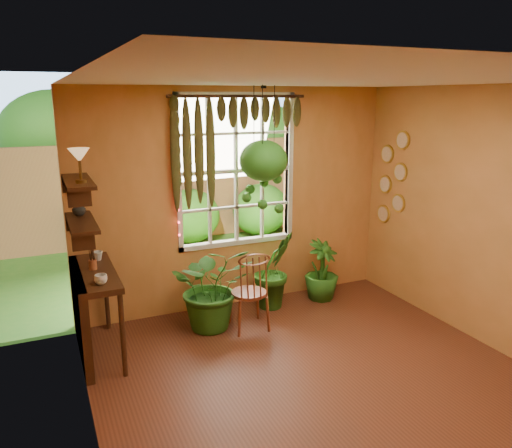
{
  "coord_description": "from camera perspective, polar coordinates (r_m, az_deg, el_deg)",
  "views": [
    {
      "loc": [
        -2.23,
        -3.33,
        2.58
      ],
      "look_at": [
        -0.24,
        1.15,
        1.32
      ],
      "focal_mm": 35.0,
      "sensor_mm": 36.0,
      "label": 1
    }
  ],
  "objects": [
    {
      "name": "ceiling",
      "position": [
        4.01,
        10.2,
        15.91
      ],
      "size": [
        4.5,
        4.5,
        0.0
      ],
      "primitive_type": "plane",
      "rotation": [
        3.14,
        0.0,
        0.0
      ],
      "color": "white",
      "rests_on": "wall_back"
    },
    {
      "name": "string_lights",
      "position": [
        5.77,
        -9.04,
        5.95
      ],
      "size": [
        0.03,
        0.03,
        1.54
      ],
      "primitive_type": null,
      "color": "#FF2633",
      "rests_on": "window"
    },
    {
      "name": "valance_vine",
      "position": [
        5.9,
        -2.7,
        11.44
      ],
      "size": [
        1.7,
        0.12,
        1.1
      ],
      "color": "#331C0E",
      "rests_on": "window"
    },
    {
      "name": "shelf_upper",
      "position": [
        5.0,
        -19.69,
        4.59
      ],
      "size": [
        0.25,
        0.9,
        0.04
      ],
      "primitive_type": "cube",
      "color": "#331C0E",
      "rests_on": "wall_left"
    },
    {
      "name": "backyard",
      "position": [
        10.58,
        -10.38,
        7.11
      ],
      "size": [
        14.0,
        10.0,
        12.0
      ],
      "color": "#255E1A",
      "rests_on": "ground"
    },
    {
      "name": "cup_b",
      "position": [
        5.52,
        -17.64,
        -3.49
      ],
      "size": [
        0.11,
        0.11,
        0.1
      ],
      "primitive_type": "imported",
      "rotation": [
        0.0,
        0.0,
        -0.12
      ],
      "color": "beige",
      "rests_on": "counter_ledge"
    },
    {
      "name": "brush_jar",
      "position": [
        5.23,
        -18.2,
        -3.76
      ],
      "size": [
        0.08,
        0.08,
        0.29
      ],
      "color": "brown",
      "rests_on": "counter_ledge"
    },
    {
      "name": "potted_plant_left",
      "position": [
        5.69,
        -4.98,
        -7.09
      ],
      "size": [
        1.05,
        0.96,
        1.0
      ],
      "primitive_type": "imported",
      "rotation": [
        0.0,
        0.0,
        -0.22
      ],
      "color": "#234F15",
      "rests_on": "floor"
    },
    {
      "name": "potted_plant_right",
      "position": [
        6.55,
        7.52,
        -5.27
      ],
      "size": [
        0.58,
        0.58,
        0.78
      ],
      "primitive_type": "imported",
      "rotation": [
        0.0,
        0.0,
        0.43
      ],
      "color": "#234F15",
      "rests_on": "floor"
    },
    {
      "name": "shelf_vase",
      "position": [
        5.31,
        -19.59,
        1.69
      ],
      "size": [
        0.14,
        0.14,
        0.14
      ],
      "primitive_type": "imported",
      "rotation": [
        0.0,
        0.0,
        0.03
      ],
      "color": "#B2AD99",
      "rests_on": "shelf_lower"
    },
    {
      "name": "hanging_basket",
      "position": [
        5.77,
        0.85,
        6.85
      ],
      "size": [
        0.56,
        0.56,
        1.46
      ],
      "color": "black",
      "rests_on": "ceiling"
    },
    {
      "name": "wall_left",
      "position": [
        3.56,
        -18.92,
        -6.63
      ],
      "size": [
        0.0,
        4.5,
        4.5
      ],
      "primitive_type": "plane",
      "rotation": [
        1.57,
        0.0,
        1.57
      ],
      "color": "#CB8645",
      "rests_on": "floor"
    },
    {
      "name": "wall_back",
      "position": [
        6.13,
        -2.17,
        2.81
      ],
      "size": [
        4.0,
        0.0,
        4.0
      ],
      "primitive_type": "plane",
      "rotation": [
        1.57,
        0.0,
        0.0
      ],
      "color": "#CB8645",
      "rests_on": "floor"
    },
    {
      "name": "cup_a",
      "position": [
        4.83,
        -17.31,
        -6.06
      ],
      "size": [
        0.13,
        0.13,
        0.09
      ],
      "primitive_type": "imported",
      "rotation": [
        0.0,
        0.0,
        0.14
      ],
      "color": "silver",
      "rests_on": "counter_ledge"
    },
    {
      "name": "counter_ledge",
      "position": [
        5.34,
        -18.93,
        -8.75
      ],
      "size": [
        0.4,
        1.2,
        0.9
      ],
      "color": "#331C0E",
      "rests_on": "floor"
    },
    {
      "name": "windsor_chair",
      "position": [
        5.71,
        -0.72,
        -9.01
      ],
      "size": [
        0.43,
        0.45,
        1.08
      ],
      "rotation": [
        0.0,
        0.0,
        -0.07
      ],
      "color": "brown",
      "rests_on": "floor"
    },
    {
      "name": "potted_plant_mid",
      "position": [
        6.23,
        2.06,
        -5.24
      ],
      "size": [
        0.61,
        0.53,
        0.97
      ],
      "primitive_type": "imported",
      "rotation": [
        0.0,
        0.0,
        0.19
      ],
      "color": "#234F15",
      "rests_on": "floor"
    },
    {
      "name": "tiffany_lamp",
      "position": [
        4.77,
        -19.55,
        7.18
      ],
      "size": [
        0.19,
        0.19,
        0.31
      ],
      "color": "brown",
      "rests_on": "shelf_upper"
    },
    {
      "name": "floor",
      "position": [
        4.76,
        8.69,
        -18.57
      ],
      "size": [
        4.5,
        4.5,
        0.0
      ],
      "primitive_type": "plane",
      "color": "#572818",
      "rests_on": "ground"
    },
    {
      "name": "window",
      "position": [
        6.1,
        -2.31,
        6.09
      ],
      "size": [
        1.52,
        0.1,
        1.86
      ],
      "color": "silver",
      "rests_on": "wall_back"
    },
    {
      "name": "wall_right",
      "position": [
        5.52,
        27.05,
        -0.08
      ],
      "size": [
        0.0,
        4.5,
        4.5
      ],
      "primitive_type": "plane",
      "rotation": [
        1.57,
        0.0,
        -1.57
      ],
      "color": "#CB8645",
      "rests_on": "floor"
    },
    {
      "name": "wall_plates",
      "position": [
        6.71,
        15.32,
        5.05
      ],
      "size": [
        0.04,
        0.32,
        1.1
      ],
      "primitive_type": null,
      "color": "#F2EAC6",
      "rests_on": "wall_right"
    },
    {
      "name": "shelf_lower",
      "position": [
        5.08,
        -19.32,
        0.15
      ],
      "size": [
        0.25,
        0.9,
        0.04
      ],
      "primitive_type": "cube",
      "color": "#331C0E",
      "rests_on": "wall_left"
    }
  ]
}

